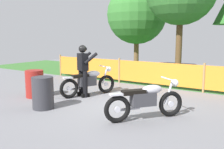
{
  "coord_description": "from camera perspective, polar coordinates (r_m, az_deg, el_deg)",
  "views": [
    {
      "loc": [
        3.86,
        -6.19,
        1.98
      ],
      "look_at": [
        -0.01,
        -0.4,
        0.9
      ],
      "focal_mm": 40.15,
      "sensor_mm": 36.0,
      "label": 1
    }
  ],
  "objects": [
    {
      "name": "barrier_fence",
      "position": [
        9.84,
        10.29,
        0.25
      ],
      "size": [
        10.54,
        0.08,
        1.05
      ],
      "color": "#997547",
      "rests_on": "ground"
    },
    {
      "name": "ground",
      "position": [
        7.56,
        1.78,
        -6.45
      ],
      "size": [
        24.0,
        24.0,
        0.02
      ],
      "primitive_type": "cube",
      "color": "slate"
    },
    {
      "name": "oil_drum",
      "position": [
        8.52,
        -17.2,
        -2.01
      ],
      "size": [
        0.58,
        0.58,
        0.88
      ],
      "primitive_type": "cylinder",
      "color": "maroon",
      "rests_on": "ground"
    },
    {
      "name": "motorcycle_trailing",
      "position": [
        8.37,
        -5.31,
        -1.66
      ],
      "size": [
        0.97,
        1.9,
        0.96
      ],
      "rotation": [
        0.0,
        0.0,
        1.16
      ],
      "color": "black",
      "rests_on": "ground"
    },
    {
      "name": "spare_drum",
      "position": [
        7.1,
        -15.46,
        -4.04
      ],
      "size": [
        0.58,
        0.58,
        0.88
      ],
      "primitive_type": "cylinder",
      "color": "#2D2D33",
      "rests_on": "ground"
    },
    {
      "name": "grass_verge",
      "position": [
        12.25,
        14.94,
        -0.79
      ],
      "size": [
        24.0,
        5.03,
        0.01
      ],
      "primitive_type": "cube",
      "color": "#386B2D",
      "rests_on": "ground"
    },
    {
      "name": "rider_trailing",
      "position": [
        8.21,
        -6.56,
        1.31
      ],
      "size": [
        0.69,
        0.7,
        1.69
      ],
      "rotation": [
        0.0,
        0.0,
        1.16
      ],
      "color": "black",
      "rests_on": "ground"
    },
    {
      "name": "tree_leftmost",
      "position": [
        14.6,
        5.68,
        13.49
      ],
      "size": [
        3.37,
        3.37,
        4.88
      ],
      "color": "brown",
      "rests_on": "ground"
    },
    {
      "name": "motorcycle_lead",
      "position": [
        6.01,
        7.65,
        -5.83
      ],
      "size": [
        1.32,
        1.7,
        0.97
      ],
      "rotation": [
        0.0,
        0.0,
        0.93
      ],
      "color": "black",
      "rests_on": "ground"
    }
  ]
}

